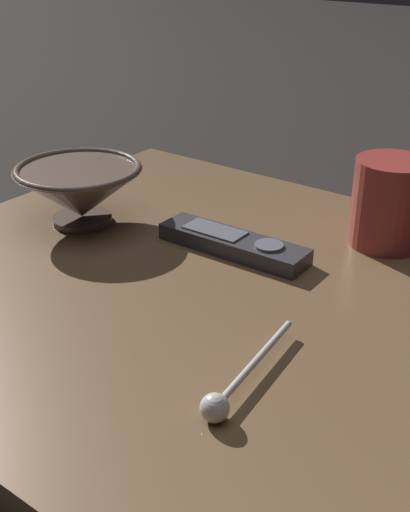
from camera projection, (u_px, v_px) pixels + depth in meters
The scene contains 6 objects.
ground_plane at pixel (194, 307), 0.72m from camera, with size 6.00×6.00×0.00m, color black.
table at pixel (194, 291), 0.71m from camera, with size 0.66×0.62×0.04m.
cereal_bowl at pixel (80, 191), 0.81m from camera, with size 0.16×0.16×0.07m.
coffee_mug at pixel (389, 203), 0.75m from camera, with size 0.09×0.09×0.10m.
teaspoon at pixel (228, 393), 0.51m from camera, with size 0.03×0.15×0.02m.
tv_remote_near at pixel (231, 243), 0.75m from camera, with size 0.18×0.05×0.02m.
Camera 1 is at (-0.38, 0.49, 0.37)m, focal length 46.64 mm.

